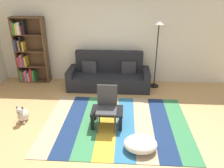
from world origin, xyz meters
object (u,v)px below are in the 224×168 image
at_px(couch, 109,76).
at_px(standing_lamp, 158,31).
at_px(coffee_table, 107,113).
at_px(folding_chair, 107,104).
at_px(bookshelf, 28,52).
at_px(dog, 23,115).
at_px(pouf, 140,144).
at_px(tv_remote, 106,110).

xyz_separation_m(couch, standing_lamp, (1.30, 0.12, 1.26)).
relative_size(coffee_table, folding_chair, 0.72).
bearing_deg(bookshelf, couch, -6.81).
bearing_deg(bookshelf, dog, -72.68).
height_order(couch, folding_chair, couch).
height_order(coffee_table, standing_lamp, standing_lamp).
bearing_deg(pouf, standing_lamp, 78.83).
relative_size(couch, coffee_table, 3.49).
relative_size(coffee_table, pouf, 1.09).
bearing_deg(dog, pouf, -17.02).
relative_size(dog, folding_chair, 0.44).
distance_m(couch, dog, 2.53).
bearing_deg(dog, bookshelf, 107.32).
distance_m(dog, folding_chair, 1.86).
xyz_separation_m(bookshelf, dog, (0.67, -2.15, -0.74)).
relative_size(tv_remote, folding_chair, 0.17).
height_order(couch, standing_lamp, standing_lamp).
distance_m(standing_lamp, tv_remote, 2.66).
distance_m(pouf, tv_remote, 1.00).
bearing_deg(coffee_table, standing_lamp, 59.37).
bearing_deg(dog, coffee_table, -0.97).
xyz_separation_m(coffee_table, tv_remote, (-0.01, -0.01, 0.08)).
relative_size(bookshelf, pouf, 3.20).
bearing_deg(couch, coffee_table, -86.70).
distance_m(bookshelf, tv_remote, 3.35).
bearing_deg(couch, dog, -132.50).
height_order(coffee_table, dog, dog).
bearing_deg(tv_remote, pouf, -71.20).
distance_m(coffee_table, standing_lamp, 2.68).
bearing_deg(standing_lamp, coffee_table, -120.63).
relative_size(standing_lamp, tv_remote, 12.72).
bearing_deg(tv_remote, couch, 68.76).
distance_m(bookshelf, pouf, 4.34).
relative_size(dog, standing_lamp, 0.21).
distance_m(couch, folding_chair, 1.95).
bearing_deg(standing_lamp, couch, -174.74).
relative_size(pouf, dog, 1.49).
bearing_deg(couch, folding_chair, -86.71).
bearing_deg(pouf, tv_remote, 132.99).
height_order(bookshelf, standing_lamp, standing_lamp).
relative_size(couch, bookshelf, 1.19).
bearing_deg(folding_chair, standing_lamp, 105.32).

